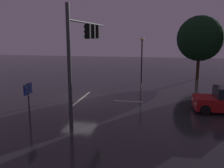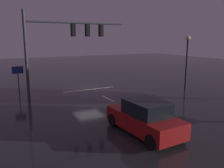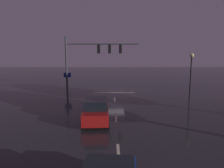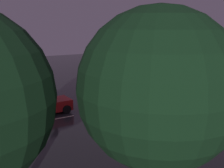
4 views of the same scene
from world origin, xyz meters
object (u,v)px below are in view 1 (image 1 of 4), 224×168
(traffic_signal_assembly, at_px, (85,40))
(route_sign, at_px, (28,94))
(tree_left_far, at_px, (200,38))
(street_lamp_left_kerb, at_px, (142,51))

(traffic_signal_assembly, height_order, route_sign, traffic_signal_assembly)
(route_sign, distance_m, tree_left_far, 21.24)
(street_lamp_left_kerb, bearing_deg, route_sign, -21.60)
(route_sign, bearing_deg, street_lamp_left_kerb, 158.40)
(traffic_signal_assembly, bearing_deg, route_sign, -34.29)
(traffic_signal_assembly, xyz_separation_m, street_lamp_left_kerb, (-10.25, 3.07, -1.27))
(tree_left_far, bearing_deg, route_sign, -33.90)
(street_lamp_left_kerb, relative_size, route_sign, 2.04)
(route_sign, height_order, tree_left_far, tree_left_far)
(traffic_signal_assembly, relative_size, tree_left_far, 1.15)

